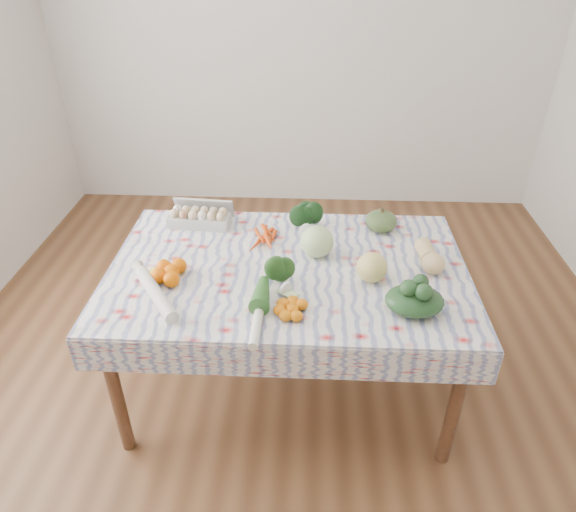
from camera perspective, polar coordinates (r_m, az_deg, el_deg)
The scene contains 17 objects.
ground at distance 2.88m, azimuth -0.00°, elevation -13.85°, with size 4.50×4.50×0.00m, color brown.
wall_back at distance 4.28m, azimuth 1.55°, elevation 23.42°, with size 4.00×0.04×2.80m, color silver.
dining_table at distance 2.43m, azimuth -0.00°, elevation -2.81°, with size 1.60×1.00×0.75m.
tablecloth at distance 2.39m, azimuth -0.00°, elevation -1.29°, with size 1.66×1.06×0.01m, color silver.
egg_carton at distance 2.73m, azimuth -9.83°, elevation 4.12°, with size 0.32×0.13×0.09m, color #B1B1AB.
carrot_bunch at distance 2.55m, azimuth -2.69°, elevation 1.70°, with size 0.19×0.17×0.03m, color #E24710.
kale_bunch at distance 2.63m, azimuth 1.88°, elevation 4.07°, with size 0.16×0.14×0.14m, color #123313.
kabocha_squash at distance 2.69m, azimuth 10.31°, elevation 3.84°, with size 0.16×0.16×0.11m, color #415A2D.
cabbage at distance 2.43m, azimuth 3.25°, elevation 1.61°, with size 0.16×0.16×0.16m, color #B5D489.
butternut_squash at distance 2.46m, azimuth 15.46°, elevation 0.09°, with size 0.11×0.23×0.11m, color #D6B672.
orange_cluster at distance 2.34m, azimuth -12.84°, elevation -1.72°, with size 0.23×0.23×0.08m, color #EF6400.
broccoli at distance 2.21m, azimuth -0.85°, elevation -2.70°, with size 0.14×0.14×0.10m, color #1F4918.
mandarin_cluster at distance 2.09m, azimuth 0.43°, elevation -5.79°, with size 0.17×0.17×0.05m, color orange.
grapefruit at distance 2.29m, azimuth 9.31°, elevation -1.26°, with size 0.14×0.14×0.14m, color #D5C769.
spinach_bag at distance 2.15m, azimuth 13.88°, elevation -4.83°, with size 0.24×0.19×0.11m, color #183518.
daikon at distance 2.24m, azimuth -14.49°, elevation -4.04°, with size 0.06×0.06×0.40m, color silver.
leek at distance 2.08m, azimuth -3.27°, elevation -6.40°, with size 0.04×0.04×0.39m, color white.
Camera 1 is at (0.09, -1.98, 2.09)m, focal length 32.00 mm.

